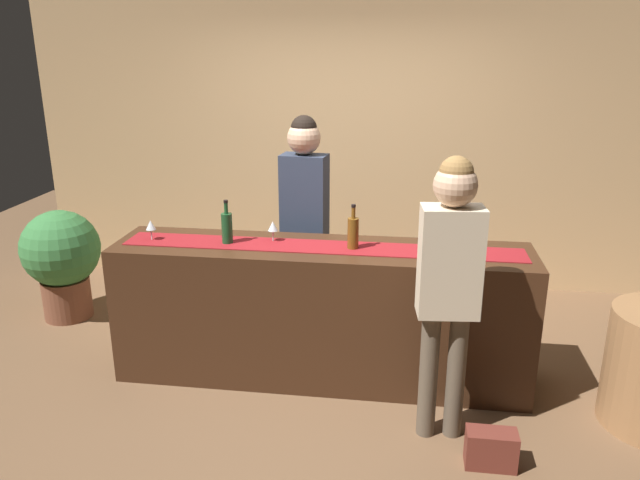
{
  "coord_description": "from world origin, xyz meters",
  "views": [
    {
      "loc": [
        0.53,
        -3.82,
        2.27
      ],
      "look_at": [
        -0.01,
        0.0,
        1.01
      ],
      "focal_mm": 34.39,
      "sensor_mm": 36.0,
      "label": 1
    }
  ],
  "objects_px": {
    "handbag": "(491,449)",
    "wine_bottle_green": "(227,227)",
    "customer_sipping": "(449,271)",
    "wine_glass_mid_counter": "(273,227)",
    "wine_bottle_amber": "(353,232)",
    "potted_plant_tall": "(62,257)",
    "wine_glass_near_customer": "(151,226)",
    "bartender": "(304,204)"
  },
  "relations": [
    {
      "from": "wine_bottle_green",
      "to": "wine_glass_near_customer",
      "type": "bearing_deg",
      "value": -178.98
    },
    {
      "from": "customer_sipping",
      "to": "wine_glass_mid_counter",
      "type": "bearing_deg",
      "value": 144.53
    },
    {
      "from": "wine_bottle_green",
      "to": "wine_glass_mid_counter",
      "type": "bearing_deg",
      "value": 15.01
    },
    {
      "from": "wine_glass_mid_counter",
      "to": "bartender",
      "type": "xyz_separation_m",
      "value": [
        0.13,
        0.51,
        0.03
      ]
    },
    {
      "from": "wine_bottle_amber",
      "to": "wine_bottle_green",
      "type": "distance_m",
      "value": 0.85
    },
    {
      "from": "wine_bottle_green",
      "to": "wine_glass_near_customer",
      "type": "distance_m",
      "value": 0.54
    },
    {
      "from": "bartender",
      "to": "wine_glass_mid_counter",
      "type": "bearing_deg",
      "value": 82.4
    },
    {
      "from": "handbag",
      "to": "wine_bottle_green",
      "type": "bearing_deg",
      "value": 153.79
    },
    {
      "from": "wine_glass_mid_counter",
      "to": "potted_plant_tall",
      "type": "xyz_separation_m",
      "value": [
        -1.94,
        0.58,
        -0.52
      ]
    },
    {
      "from": "wine_glass_mid_counter",
      "to": "bartender",
      "type": "height_order",
      "value": "bartender"
    },
    {
      "from": "wine_bottle_green",
      "to": "potted_plant_tall",
      "type": "distance_m",
      "value": 1.85
    },
    {
      "from": "wine_glass_near_customer",
      "to": "wine_glass_mid_counter",
      "type": "height_order",
      "value": "same"
    },
    {
      "from": "wine_bottle_green",
      "to": "potted_plant_tall",
      "type": "height_order",
      "value": "wine_bottle_green"
    },
    {
      "from": "wine_glass_near_customer",
      "to": "customer_sipping",
      "type": "xyz_separation_m",
      "value": [
        1.97,
        -0.57,
        -0.01
      ]
    },
    {
      "from": "wine_bottle_green",
      "to": "bartender",
      "type": "xyz_separation_m",
      "value": [
        0.43,
        0.59,
        0.03
      ]
    },
    {
      "from": "wine_bottle_green",
      "to": "handbag",
      "type": "height_order",
      "value": "wine_bottle_green"
    },
    {
      "from": "potted_plant_tall",
      "to": "handbag",
      "type": "relative_size",
      "value": 3.36
    },
    {
      "from": "customer_sipping",
      "to": "bartender",
      "type": "bearing_deg",
      "value": 125.26
    },
    {
      "from": "potted_plant_tall",
      "to": "wine_bottle_green",
      "type": "bearing_deg",
      "value": -21.96
    },
    {
      "from": "potted_plant_tall",
      "to": "wine_glass_near_customer",
      "type": "bearing_deg",
      "value": -31.21
    },
    {
      "from": "wine_glass_near_customer",
      "to": "wine_glass_mid_counter",
      "type": "relative_size",
      "value": 1.0
    },
    {
      "from": "wine_bottle_amber",
      "to": "wine_glass_near_customer",
      "type": "height_order",
      "value": "wine_bottle_amber"
    },
    {
      "from": "wine_bottle_amber",
      "to": "wine_bottle_green",
      "type": "relative_size",
      "value": 1.0
    },
    {
      "from": "handbag",
      "to": "wine_glass_near_customer",
      "type": "bearing_deg",
      "value": 159.66
    },
    {
      "from": "wine_bottle_amber",
      "to": "wine_bottle_green",
      "type": "height_order",
      "value": "same"
    },
    {
      "from": "wine_bottle_green",
      "to": "wine_glass_mid_counter",
      "type": "distance_m",
      "value": 0.31
    },
    {
      "from": "wine_bottle_amber",
      "to": "bartender",
      "type": "bearing_deg",
      "value": 125.59
    },
    {
      "from": "handbag",
      "to": "customer_sipping",
      "type": "bearing_deg",
      "value": 135.58
    },
    {
      "from": "wine_glass_near_customer",
      "to": "potted_plant_tall",
      "type": "bearing_deg",
      "value": 148.79
    },
    {
      "from": "wine_glass_near_customer",
      "to": "handbag",
      "type": "height_order",
      "value": "wine_glass_near_customer"
    },
    {
      "from": "wine_glass_near_customer",
      "to": "wine_glass_mid_counter",
      "type": "distance_m",
      "value": 0.84
    },
    {
      "from": "wine_bottle_green",
      "to": "potted_plant_tall",
      "type": "relative_size",
      "value": 0.32
    },
    {
      "from": "wine_bottle_green",
      "to": "wine_glass_mid_counter",
      "type": "relative_size",
      "value": 2.1
    },
    {
      "from": "handbag",
      "to": "wine_bottle_amber",
      "type": "bearing_deg",
      "value": 135.47
    },
    {
      "from": "wine_glass_mid_counter",
      "to": "bartender",
      "type": "distance_m",
      "value": 0.53
    },
    {
      "from": "bartender",
      "to": "potted_plant_tall",
      "type": "relative_size",
      "value": 1.87
    },
    {
      "from": "wine_bottle_green",
      "to": "bartender",
      "type": "bearing_deg",
      "value": 53.68
    },
    {
      "from": "wine_glass_mid_counter",
      "to": "handbag",
      "type": "bearing_deg",
      "value": -33.14
    },
    {
      "from": "bartender",
      "to": "customer_sipping",
      "type": "height_order",
      "value": "bartender"
    },
    {
      "from": "bartender",
      "to": "potted_plant_tall",
      "type": "bearing_deg",
      "value": 5.13
    },
    {
      "from": "wine_bottle_amber",
      "to": "wine_glass_mid_counter",
      "type": "bearing_deg",
      "value": 172.08
    },
    {
      "from": "wine_bottle_amber",
      "to": "potted_plant_tall",
      "type": "relative_size",
      "value": 0.32
    }
  ]
}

